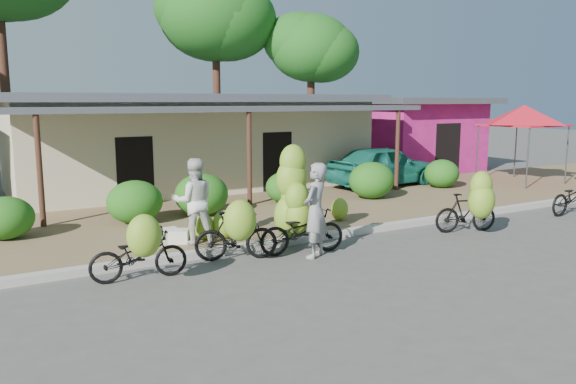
# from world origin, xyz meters

# --- Properties ---
(ground) EXTENTS (100.00, 100.00, 0.00)m
(ground) POSITION_xyz_m (0.00, 0.00, 0.00)
(ground) COLOR #4C4946
(ground) RESTS_ON ground
(sidewalk) EXTENTS (60.00, 6.00, 0.12)m
(sidewalk) POSITION_xyz_m (0.00, 5.00, 0.06)
(sidewalk) COLOR brown
(sidewalk) RESTS_ON ground
(curb) EXTENTS (60.00, 0.25, 0.15)m
(curb) POSITION_xyz_m (0.00, 2.00, 0.07)
(curb) COLOR #A8A399
(curb) RESTS_ON ground
(shop_main) EXTENTS (13.00, 8.50, 3.35)m
(shop_main) POSITION_xyz_m (0.00, 10.93, 1.72)
(shop_main) COLOR #C1BB91
(shop_main) RESTS_ON ground
(shop_pink) EXTENTS (6.00, 6.00, 3.25)m
(shop_pink) POSITION_xyz_m (10.50, 10.99, 1.67)
(shop_pink) COLOR #D5207C
(shop_pink) RESTS_ON ground
(tree_center_right) EXTENTS (5.31, 5.20, 9.08)m
(tree_center_right) POSITION_xyz_m (3.31, 16.61, 7.10)
(tree_center_right) COLOR #45281B
(tree_center_right) RESTS_ON ground
(tree_near_right) EXTENTS (4.16, 3.96, 7.23)m
(tree_near_right) POSITION_xyz_m (7.31, 14.61, 5.67)
(tree_near_right) COLOR #45281B
(tree_near_right) RESTS_ON ground
(hedge_0) EXTENTS (1.22, 1.10, 0.95)m
(hedge_0) POSITION_xyz_m (-6.47, 5.15, 0.59)
(hedge_0) COLOR #165212
(hedge_0) RESTS_ON sidewalk
(hedge_1) EXTENTS (1.38, 1.24, 1.08)m
(hedge_1) POSITION_xyz_m (-3.57, 5.33, 0.66)
(hedge_1) COLOR #165212
(hedge_1) RESTS_ON sidewalk
(hedge_2) EXTENTS (1.44, 1.30, 1.12)m
(hedge_2) POSITION_xyz_m (-1.78, 5.39, 0.68)
(hedge_2) COLOR #165212
(hedge_2) RESTS_ON sidewalk
(hedge_3) EXTENTS (1.20, 1.08, 0.94)m
(hedge_3) POSITION_xyz_m (1.08, 5.89, 0.59)
(hedge_3) COLOR #165212
(hedge_3) RESTS_ON sidewalk
(hedge_4) EXTENTS (1.46, 1.32, 1.14)m
(hedge_4) POSITION_xyz_m (3.78, 5.18, 0.69)
(hedge_4) COLOR #165212
(hedge_4) RESTS_ON sidewalk
(hedge_5) EXTENTS (1.27, 1.14, 0.99)m
(hedge_5) POSITION_xyz_m (7.31, 5.68, 0.61)
(hedge_5) COLOR #165212
(hedge_5) RESTS_ON sidewalk
(red_canopy) EXTENTS (3.50, 3.50, 2.86)m
(red_canopy) POSITION_xyz_m (10.76, 5.12, 2.61)
(red_canopy) COLOR #59595E
(red_canopy) RESTS_ON sidewalk
(bike_far_left) EXTENTS (1.76, 1.28, 1.31)m
(bike_far_left) POSITION_xyz_m (-4.65, 1.08, 0.54)
(bike_far_left) COLOR black
(bike_far_left) RESTS_ON ground
(bike_left) EXTENTS (1.72, 1.37, 1.34)m
(bike_left) POSITION_xyz_m (-2.67, 1.31, 0.61)
(bike_left) COLOR black
(bike_left) RESTS_ON ground
(bike_center) EXTENTS (1.91, 1.35, 2.23)m
(bike_center) POSITION_xyz_m (-1.19, 1.49, 0.87)
(bike_center) COLOR black
(bike_center) RESTS_ON ground
(bike_right) EXTENTS (1.65, 1.36, 1.56)m
(bike_right) POSITION_xyz_m (3.11, 0.60, 0.69)
(bike_right) COLOR black
(bike_right) RESTS_ON ground
(bike_far_right) EXTENTS (1.86, 0.66, 0.97)m
(bike_far_right) POSITION_xyz_m (7.43, 0.84, 0.49)
(bike_far_right) COLOR black
(bike_far_right) RESTS_ON ground
(loose_banana_a) EXTENTS (0.46, 0.39, 0.58)m
(loose_banana_a) POSITION_xyz_m (-2.73, 2.90, 0.41)
(loose_banana_a) COLOR #7CAD2B
(loose_banana_a) RESTS_ON sidewalk
(loose_banana_b) EXTENTS (0.51, 0.44, 0.64)m
(loose_banana_b) POSITION_xyz_m (-2.31, 2.76, 0.44)
(loose_banana_b) COLOR #7CAD2B
(loose_banana_b) RESTS_ON sidewalk
(loose_banana_c) EXTENTS (0.46, 0.39, 0.58)m
(loose_banana_c) POSITION_xyz_m (1.01, 3.02, 0.41)
(loose_banana_c) COLOR #7CAD2B
(loose_banana_c) RESTS_ON sidewalk
(sack_near) EXTENTS (0.86, 0.43, 0.30)m
(sack_near) POSITION_xyz_m (-3.69, 3.04, 0.27)
(sack_near) COLOR silver
(sack_near) RESTS_ON sidewalk
(sack_far) EXTENTS (0.84, 0.67, 0.28)m
(sack_far) POSITION_xyz_m (-3.45, 3.00, 0.26)
(sack_far) COLOR silver
(sack_far) RESTS_ON sidewalk
(vendor) EXTENTS (0.84, 0.77, 1.93)m
(vendor) POSITION_xyz_m (-1.14, 0.86, 0.96)
(vendor) COLOR gray
(vendor) RESTS_ON ground
(bystander) EXTENTS (1.03, 0.88, 1.83)m
(bystander) POSITION_xyz_m (-3.00, 2.73, 1.03)
(bystander) COLOR silver
(bystander) RESTS_ON sidewalk
(teal_van) EXTENTS (4.46, 2.18, 1.46)m
(teal_van) POSITION_xyz_m (5.75, 7.00, 0.85)
(teal_van) COLOR #166657
(teal_van) RESTS_ON sidewalk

